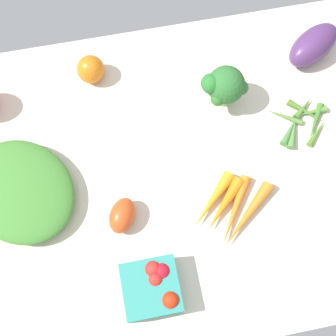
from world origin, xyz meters
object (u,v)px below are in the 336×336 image
Objects in this scene: roma_tomato at (122,215)px; carrot_bunch at (230,208)px; heirloom_tomato_orange at (91,69)px; berry_basket at (153,287)px; leafy_greens_clump at (20,191)px; eggplant at (313,45)px; broccoli_head at (223,86)px; okra_pile at (302,122)px.

roma_tomato reaches higher than carrot_bunch.
berry_basket is at bearing -84.07° from heirloom_tomato_orange.
heirloom_tomato_orange reaches higher than leafy_greens_clump.
leafy_greens_clump is at bearing 92.52° from roma_tomato.
berry_basket is 0.57× the size of carrot_bunch.
leafy_greens_clump is at bearing -13.14° from eggplant.
broccoli_head is 20.35cm from okra_pile.
berry_basket is (-23.14, -39.14, -3.75)cm from broccoli_head.
roma_tomato is at bearing 173.92° from carrot_bunch.
carrot_bunch is (22.78, -2.43, -1.26)cm from roma_tomato.
heirloom_tomato_orange is 0.26× the size of leafy_greens_clump.
broccoli_head reaches higher than carrot_bunch.
berry_basket is at bearing -46.09° from leafy_greens_clump.
heirloom_tomato_orange is 45.39cm from carrot_bunch.
okra_pile is at bearing 38.49° from carrot_bunch.
roma_tomato is 0.40× the size of carrot_bunch.
eggplant is 52.94cm from heirloom_tomato_orange.
leafy_greens_clump is at bearing -175.61° from okra_pile.
okra_pile is 50.41cm from heirloom_tomato_orange.
berry_basket is 50.18cm from okra_pile.
roma_tomato is 35.94cm from broccoli_head.
roma_tomato reaches higher than okra_pile.
eggplant is at bearing 44.99° from berry_basket.
berry_basket reaches higher than carrot_bunch.
leafy_greens_clump is at bearing 164.65° from carrot_bunch.
eggplant is at bearing -30.68° from roma_tomato.
berry_basket is 0.76× the size of eggplant.
broccoli_head is 49.42cm from leafy_greens_clump.
eggplant reaches higher than carrot_bunch.
carrot_bunch is (24.47, -38.18, -1.90)cm from heirloom_tomato_orange.
okra_pile is 26.97cm from carrot_bunch.
eggplant is 0.75× the size of carrot_bunch.
eggplant is 19.22cm from okra_pile.
roma_tomato is 46.20cm from okra_pile.
heirloom_tomato_orange is (-45.58, 21.40, 2.43)cm from okra_pile.
berry_basket is at bearing -120.59° from broccoli_head.
okra_pile is 0.72× the size of carrot_bunch.
roma_tomato is 0.55× the size of okra_pile.
eggplant reaches higher than roma_tomato.
roma_tomato is 35.80cm from heirloom_tomato_orange.
carrot_bunch is at bearing -98.72° from broccoli_head.
broccoli_head is 0.81× the size of okra_pile.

